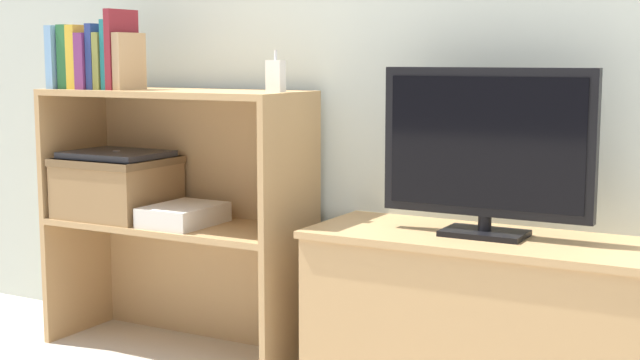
# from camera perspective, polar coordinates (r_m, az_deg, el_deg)

# --- Properties ---
(tv_stand) EXTENTS (0.96, 0.38, 0.47)m
(tv_stand) POSITION_cam_1_polar(r_m,az_deg,el_deg) (2.48, 10.34, -8.90)
(tv_stand) COLOR tan
(tv_stand) RESTS_ON ground_plane
(tv) EXTENTS (0.57, 0.14, 0.45)m
(tv) POSITION_cam_1_polar(r_m,az_deg,el_deg) (2.39, 10.60, 2.05)
(tv) COLOR black
(tv) RESTS_ON tv_stand
(bookshelf_lower_tier) EXTENTS (0.88, 0.33, 0.42)m
(bookshelf_lower_tier) POSITION_cam_1_polar(r_m,az_deg,el_deg) (2.98, -8.37, -5.32)
(bookshelf_lower_tier) COLOR tan
(bookshelf_lower_tier) RESTS_ON ground_plane
(bookshelf_upper_tier) EXTENTS (0.88, 0.33, 0.42)m
(bookshelf_upper_tier) POSITION_cam_1_polar(r_m,az_deg,el_deg) (2.92, -8.54, 2.82)
(bookshelf_upper_tier) COLOR tan
(bookshelf_upper_tier) RESTS_ON bookshelf_lower_tier
(book_skyblue) EXTENTS (0.03, 0.16, 0.20)m
(book_skyblue) POSITION_cam_1_polar(r_m,az_deg,el_deg) (3.07, -15.96, 7.56)
(book_skyblue) COLOR #709ECC
(book_skyblue) RESTS_ON bookshelf_upper_tier
(book_forest) EXTENTS (0.04, 0.13, 0.21)m
(book_forest) POSITION_cam_1_polar(r_m,az_deg,el_deg) (3.04, -15.39, 7.60)
(book_forest) COLOR #286638
(book_forest) RESTS_ON bookshelf_upper_tier
(book_mustard) EXTENTS (0.03, 0.14, 0.20)m
(book_mustard) POSITION_cam_1_polar(r_m,az_deg,el_deg) (3.01, -14.78, 7.61)
(book_mustard) COLOR gold
(book_mustard) RESTS_ON bookshelf_upper_tier
(book_plum) EXTENTS (0.04, 0.15, 0.18)m
(book_plum) POSITION_cam_1_polar(r_m,az_deg,el_deg) (2.98, -14.21, 7.38)
(book_plum) COLOR #6B2D66
(book_plum) RESTS_ON bookshelf_upper_tier
(book_navy) EXTENTS (0.03, 0.14, 0.21)m
(book_navy) POSITION_cam_1_polar(r_m,az_deg,el_deg) (2.96, -13.72, 7.67)
(book_navy) COLOR navy
(book_navy) RESTS_ON bookshelf_upper_tier
(book_olive) EXTENTS (0.02, 0.14, 0.18)m
(book_olive) POSITION_cam_1_polar(r_m,az_deg,el_deg) (2.94, -13.31, 7.41)
(book_olive) COLOR olive
(book_olive) RESTS_ON bookshelf_upper_tier
(book_teal) EXTENTS (0.02, 0.13, 0.22)m
(book_teal) POSITION_cam_1_polar(r_m,az_deg,el_deg) (2.92, -12.94, 7.81)
(book_teal) COLOR #1E7075
(book_teal) RESTS_ON bookshelf_upper_tier
(book_maroon) EXTENTS (0.02, 0.14, 0.25)m
(book_maroon) POSITION_cam_1_polar(r_m,az_deg,el_deg) (2.91, -12.57, 8.14)
(book_maroon) COLOR maroon
(book_maroon) RESTS_ON bookshelf_upper_tier
(book_tan) EXTENTS (0.03, 0.13, 0.18)m
(book_tan) POSITION_cam_1_polar(r_m,az_deg,el_deg) (2.89, -12.11, 7.43)
(book_tan) COLOR tan
(book_tan) RESTS_ON bookshelf_upper_tier
(baby_monitor) EXTENTS (0.05, 0.03, 0.12)m
(baby_monitor) POSITION_cam_1_polar(r_m,az_deg,el_deg) (2.64, -2.86, 6.67)
(baby_monitor) COLOR white
(baby_monitor) RESTS_ON bookshelf_upper_tier
(storage_basket_left) EXTENTS (0.34, 0.30, 0.20)m
(storage_basket_left) POSITION_cam_1_polar(r_m,az_deg,el_deg) (3.02, -12.83, -0.25)
(storage_basket_left) COLOR #937047
(storage_basket_left) RESTS_ON bookshelf_lower_tier
(laptop) EXTENTS (0.31, 0.25, 0.02)m
(laptop) POSITION_cam_1_polar(r_m,az_deg,el_deg) (3.01, -12.89, 1.62)
(laptop) COLOR #2D2D33
(laptop) RESTS_ON storage_basket_left
(magazine_stack) EXTENTS (0.19, 0.26, 0.06)m
(magazine_stack) POSITION_cam_1_polar(r_m,az_deg,el_deg) (2.85, -8.72, -2.22)
(magazine_stack) COLOR silver
(magazine_stack) RESTS_ON bookshelf_lower_tier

